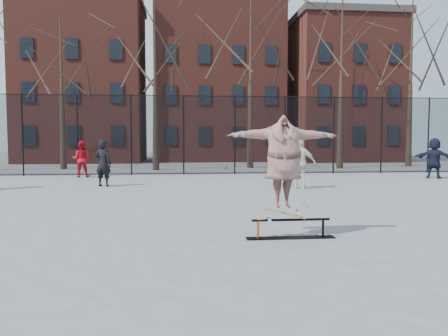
{
  "coord_description": "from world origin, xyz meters",
  "views": [
    {
      "loc": [
        -1.55,
        -9.1,
        1.87
      ],
      "look_at": [
        -0.49,
        1.5,
        1.12
      ],
      "focal_mm": 35.0,
      "sensor_mm": 36.0,
      "label": 1
    }
  ],
  "objects": [
    {
      "name": "ground",
      "position": [
        0.0,
        0.0,
        0.0
      ],
      "size": [
        100.0,
        100.0,
        0.0
      ],
      "primitive_type": "plane",
      "color": "slate"
    },
    {
      "name": "skate_rail",
      "position": [
        0.48,
        -1.25,
        0.14
      ],
      "size": [
        1.67,
        0.26,
        0.37
      ],
      "color": "black",
      "rests_on": "ground"
    },
    {
      "name": "skateboard",
      "position": [
        0.34,
        -1.25,
        0.42
      ],
      "size": [
        0.87,
        0.21,
        0.1
      ],
      "primitive_type": null,
      "color": "olive",
      "rests_on": "skate_rail"
    },
    {
      "name": "skater",
      "position": [
        0.34,
        -1.25,
        1.32
      ],
      "size": [
        2.1,
        0.58,
        1.71
      ],
      "primitive_type": "imported",
      "rotation": [
        0.0,
        0.0,
        0.0
      ],
      "color": "#3D3B94",
      "rests_on": "skateboard"
    },
    {
      "name": "bystander_black",
      "position": [
        -4.5,
        7.92,
        0.89
      ],
      "size": [
        0.76,
        0.63,
        1.78
      ],
      "primitive_type": "imported",
      "rotation": [
        0.0,
        0.0,
        2.78
      ],
      "color": "black",
      "rests_on": "ground"
    },
    {
      "name": "bystander_red",
      "position": [
        -6.22,
        12.0,
        0.86
      ],
      "size": [
        0.85,
        0.68,
        1.72
      ],
      "primitive_type": "imported",
      "rotation": [
        0.0,
        0.0,
        3.11
      ],
      "color": "#B30F17",
      "rests_on": "ground"
    },
    {
      "name": "bystander_white",
      "position": [
        2.81,
        6.45,
        0.93
      ],
      "size": [
        1.18,
        0.85,
        1.85
      ],
      "primitive_type": "imported",
      "rotation": [
        0.0,
        0.0,
        2.73
      ],
      "color": "silver",
      "rests_on": "ground"
    },
    {
      "name": "bystander_navy",
      "position": [
        10.0,
        9.78,
        0.93
      ],
      "size": [
        1.7,
        1.49,
        1.86
      ],
      "primitive_type": "imported",
      "rotation": [
        0.0,
        0.0,
        2.49
      ],
      "color": "#181B30",
      "rests_on": "ground"
    },
    {
      "name": "fence",
      "position": [
        -0.01,
        13.0,
        2.05
      ],
      "size": [
        34.03,
        0.07,
        4.0
      ],
      "color": "black",
      "rests_on": "ground"
    },
    {
      "name": "tree_row",
      "position": [
        -0.25,
        17.15,
        7.36
      ],
      "size": [
        33.66,
        7.46,
        10.67
      ],
      "color": "black",
      "rests_on": "ground"
    },
    {
      "name": "rowhouses",
      "position": [
        0.72,
        26.0,
        6.06
      ],
      "size": [
        29.0,
        7.0,
        13.0
      ],
      "color": "#5D261E",
      "rests_on": "ground"
    }
  ]
}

